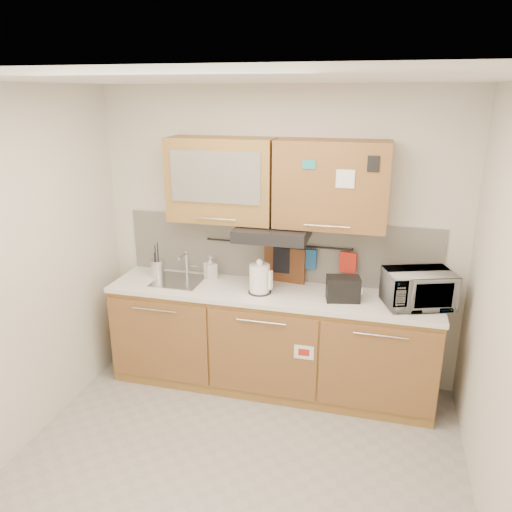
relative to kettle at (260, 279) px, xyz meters
The scene contains 20 objects.
floor 1.54m from the kettle, 85.91° to the right, with size 3.20×3.20×0.00m, color #9E9993.
ceiling 1.93m from the kettle, 85.91° to the right, with size 3.20×3.20×0.00m, color white.
wall_back 0.46m from the kettle, 77.66° to the left, with size 3.20×3.20×0.00m, color silver.
wall_left 1.91m from the kettle, 143.34° to the right, with size 3.00×3.00×0.00m, color silver.
base_cabinet 0.64m from the kettle, 37.39° to the left, with size 2.80×0.64×0.88m.
countertop 0.17m from the kettle, 36.31° to the left, with size 2.82×0.62×0.04m, color white.
backsplash 0.40m from the kettle, 77.26° to the left, with size 2.80×0.02×0.56m, color silver.
upper_cabinets 0.82m from the kettle, 68.45° to the left, with size 1.82×0.37×0.70m.
range_hood 0.41m from the kettle, 55.90° to the left, with size 0.60×0.46×0.10m, color black.
sink 0.78m from the kettle, behind, with size 0.42×0.40×0.26m.
utensil_rail 0.40m from the kettle, 75.80° to the left, with size 0.02×0.02×1.30m, color black.
utensil_crock 1.01m from the kettle, behind, with size 0.13×0.13×0.32m.
kettle is the anchor object (origin of this frame).
toaster 0.69m from the kettle, ahead, with size 0.29×0.21×0.20m.
microwave 1.28m from the kettle, ahead, with size 0.52×0.35×0.29m, color #999999.
soap_bottle 0.56m from the kettle, 156.85° to the left, with size 0.10×0.10×0.21m, color #999999.
cutting_board 0.34m from the kettle, 63.95° to the left, with size 0.37×0.03×0.46m, color brown.
oven_mitt 0.50m from the kettle, 38.83° to the left, with size 0.11×0.03×0.18m, color navy.
dark_pouch 0.34m from the kettle, 67.71° to the left, with size 0.15×0.04×0.23m, color black.
pot_holder 0.77m from the kettle, 23.48° to the left, with size 0.15×0.02×0.18m, color red.
Camera 1 is at (0.87, -2.66, 2.54)m, focal length 35.00 mm.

